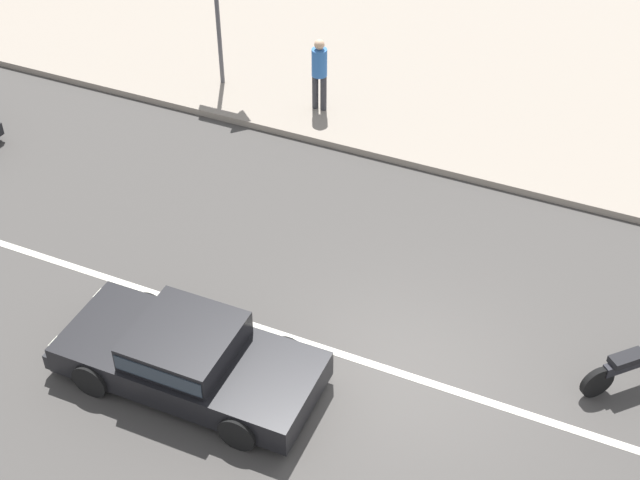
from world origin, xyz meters
The scene contains 6 objects.
ground_plane centered at (0.00, 0.00, 0.00)m, with size 160.00×160.00×0.00m, color #423F3D.
lane_centre_stripe centered at (0.00, 0.00, 0.00)m, with size 50.40×0.14×0.01m, color silver.
kerb_strip centered at (0.00, 10.46, 0.07)m, with size 68.00×10.00×0.15m, color gray.
sedan_black_0 centered at (-3.04, -1.46, 0.53)m, with size 4.22×1.89×1.06m.
motorcycle_0 centered at (3.28, 1.28, 0.42)m, with size 1.33×1.38×0.80m.
pedestrian_near_clock centered at (-4.42, 6.62, 1.14)m, with size 0.34×0.34×1.69m.
Camera 1 is at (2.68, -9.25, 10.63)m, focal length 50.00 mm.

